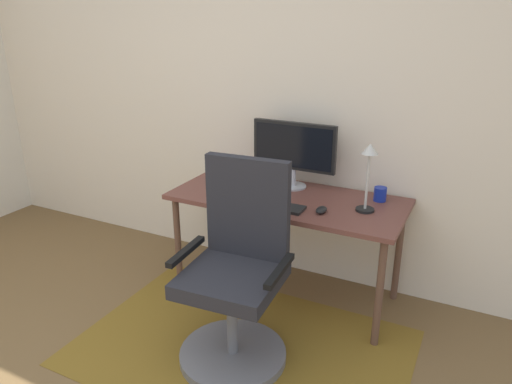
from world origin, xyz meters
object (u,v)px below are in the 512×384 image
at_px(cell_phone, 214,185).
at_px(office_chair, 237,284).
at_px(computer_mouse, 321,210).
at_px(monitor, 294,149).
at_px(desk_lamp, 369,167).
at_px(desk, 287,207).
at_px(keyboard, 270,205).
at_px(coffee_cup, 380,194).

relative_size(cell_phone, office_chair, 0.13).
xyz_separation_m(computer_mouse, office_chair, (-0.28, -0.54, -0.29)).
distance_m(monitor, desk_lamp, 0.58).
bearing_deg(desk_lamp, monitor, 160.22).
distance_m(desk, keyboard, 0.21).
relative_size(computer_mouse, office_chair, 0.09).
distance_m(keyboard, office_chair, 0.57).
bearing_deg(keyboard, office_chair, -85.85).
relative_size(coffee_cup, desk_lamp, 0.21).
xyz_separation_m(computer_mouse, desk_lamp, (0.22, 0.14, 0.26)).
bearing_deg(desk, office_chair, -89.79).
bearing_deg(monitor, coffee_cup, 0.82).
bearing_deg(desk, coffee_cup, 20.00).
bearing_deg(keyboard, monitor, 91.12).
bearing_deg(desk_lamp, cell_phone, -178.66).
distance_m(desk, coffee_cup, 0.59).
relative_size(desk_lamp, office_chair, 0.37).
bearing_deg(cell_phone, office_chair, -66.48).
relative_size(monitor, coffee_cup, 6.48).
height_order(desk, keyboard, keyboard).
distance_m(monitor, cell_phone, 0.60).
height_order(coffee_cup, desk_lamp, desk_lamp).
height_order(computer_mouse, cell_phone, computer_mouse).
relative_size(coffee_cup, cell_phone, 0.63).
bearing_deg(computer_mouse, monitor, 133.57).
xyz_separation_m(monitor, office_chair, (0.04, -0.88, -0.54)).
bearing_deg(computer_mouse, desk_lamp, 32.48).
bearing_deg(cell_phone, coffee_cup, -3.73).
bearing_deg(desk_lamp, coffee_cup, 78.66).
relative_size(cell_phone, desk_lamp, 0.34).
distance_m(desk, computer_mouse, 0.33).
bearing_deg(monitor, computer_mouse, -46.43).
bearing_deg(monitor, desk, -77.82).
bearing_deg(keyboard, coffee_cup, 34.18).
distance_m(computer_mouse, office_chair, 0.67).
height_order(computer_mouse, desk_lamp, desk_lamp).
distance_m(keyboard, coffee_cup, 0.70).
height_order(keyboard, desk_lamp, desk_lamp).
distance_m(desk, desk_lamp, 0.61).
distance_m(computer_mouse, desk_lamp, 0.37).
bearing_deg(desk, monitor, 102.18).
bearing_deg(computer_mouse, office_chair, -117.16).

